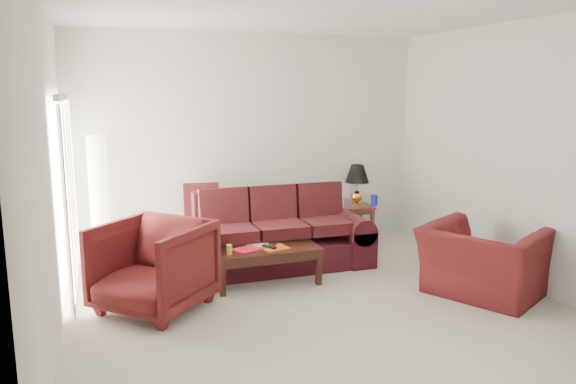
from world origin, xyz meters
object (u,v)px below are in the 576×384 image
object	(u,v)px
end_table	(354,222)
armchair_right	(483,261)
coffee_table	(265,265)
armchair_left	(153,266)
sofa	(278,231)
floor_lamp	(99,201)

from	to	relation	value
end_table	armchair_right	distance (m)	2.54
armchair_right	coffee_table	size ratio (longest dim) A/B	0.96
armchair_left	armchair_right	size ratio (longest dim) A/B	0.86
sofa	coffee_table	xyz separation A→B (m)	(-0.31, -0.51, -0.26)
sofa	coffee_table	world-z (taller)	sofa
floor_lamp	armchair_right	world-z (taller)	floor_lamp
floor_lamp	armchair_left	xyz separation A→B (m)	(0.48, -1.71, -0.38)
armchair_right	floor_lamp	bearing A→B (deg)	29.20
sofa	armchair_right	xyz separation A→B (m)	(1.83, -1.65, -0.09)
sofa	coffee_table	size ratio (longest dim) A/B	1.89
sofa	armchair_left	bearing A→B (deg)	-147.44
floor_lamp	end_table	bearing A→B (deg)	1.15
end_table	floor_lamp	world-z (taller)	floor_lamp
sofa	coffee_table	distance (m)	0.66
end_table	coffee_table	size ratio (longest dim) A/B	0.43
sofa	armchair_left	distance (m)	1.86
floor_lamp	sofa	bearing A→B (deg)	-20.62
armchair_left	floor_lamp	bearing A→B (deg)	150.61
floor_lamp	coffee_table	world-z (taller)	floor_lamp
coffee_table	floor_lamp	bearing A→B (deg)	151.26
end_table	armchair_right	size ratio (longest dim) A/B	0.45
armchair_right	coffee_table	distance (m)	2.43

